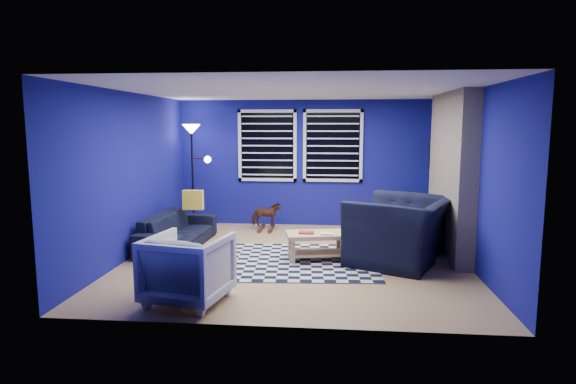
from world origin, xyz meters
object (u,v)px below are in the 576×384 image
at_px(rocking_horse, 266,215).
at_px(armchair_bent, 188,268).
at_px(tv, 436,158).
at_px(sofa, 178,230).
at_px(armchair_big, 400,231).
at_px(coffee_table, 316,240).
at_px(cabinet, 404,218).
at_px(floor_lamp, 193,143).

bearing_deg(rocking_horse, armchair_bent, 157.32).
bearing_deg(tv, rocking_horse, -178.88).
relative_size(sofa, armchair_big, 1.31).
xyz_separation_m(tv, armchair_big, (-0.90, -2.07, -0.92)).
relative_size(coffee_table, cabinet, 1.27).
xyz_separation_m(sofa, floor_lamp, (-0.14, 1.47, 1.37)).
xyz_separation_m(tv, floor_lamp, (-4.57, -0.01, 0.26)).
bearing_deg(armchair_bent, coffee_table, -115.57).
height_order(tv, coffee_table, tv).
relative_size(armchair_big, floor_lamp, 0.73).
xyz_separation_m(sofa, coffee_table, (2.31, -0.60, 0.03)).
xyz_separation_m(tv, cabinet, (-0.55, -0.07, -1.11)).
height_order(tv, armchair_big, tv).
height_order(armchair_bent, cabinet, armchair_bent).
bearing_deg(cabinet, tv, 21.94).
height_order(sofa, coffee_table, sofa).
distance_m(armchair_big, cabinet, 2.03).
distance_m(rocking_horse, floor_lamp, 1.96).
relative_size(tv, armchair_bent, 1.15).
xyz_separation_m(armchair_bent, rocking_horse, (0.36, 3.85, -0.10)).
bearing_deg(rocking_horse, floor_lamp, 70.51).
relative_size(sofa, cabinet, 2.53).
distance_m(tv, sofa, 4.80).
bearing_deg(rocking_horse, tv, -106.22).
xyz_separation_m(tv, sofa, (-4.43, -1.47, -1.12)).
bearing_deg(tv, armchair_bent, -131.94).
relative_size(tv, rocking_horse, 1.84).
xyz_separation_m(sofa, armchair_bent, (0.92, -2.44, 0.11)).
xyz_separation_m(sofa, armchair_big, (3.53, -0.59, 0.20)).
bearing_deg(sofa, armchair_big, -96.32).
height_order(sofa, floor_lamp, floor_lamp).
relative_size(tv, cabinet, 1.32).
distance_m(armchair_big, floor_lamp, 4.37).
relative_size(armchair_big, cabinet, 1.94).
height_order(armchair_bent, rocking_horse, armchair_bent).
xyz_separation_m(armchair_big, floor_lamp, (-3.67, 2.06, 1.18)).
distance_m(tv, coffee_table, 3.16).
bearing_deg(armchair_big, cabinet, -165.08).
bearing_deg(armchair_big, rocking_horse, -106.70).
height_order(coffee_table, cabinet, cabinet).
bearing_deg(rocking_horse, sofa, 120.51).
distance_m(armchair_big, armchair_bent, 3.20).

